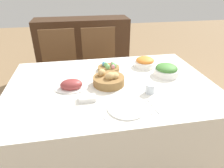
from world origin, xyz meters
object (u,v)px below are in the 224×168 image
at_px(spoon, 153,106).
at_px(drinking_cup, 150,89).
at_px(chair_far_left, 61,69).
at_px(egg_basket, 109,68).
at_px(green_salad_bowl, 166,70).
at_px(butter_dish, 87,98).
at_px(carrot_bowl, 145,62).
at_px(chair_far_center, 100,66).
at_px(fork, 104,111).
at_px(bread_basket, 109,79).
at_px(ham_platter, 71,85).
at_px(knife, 149,106).
at_px(dinner_plate, 127,108).
at_px(sideboard, 83,48).

distance_m(spoon, drinking_cup, 0.18).
relative_size(chair_far_left, egg_basket, 4.90).
distance_m(green_salad_bowl, butter_dish, 0.77).
bearing_deg(carrot_bowl, chair_far_left, 143.51).
relative_size(chair_far_center, green_salad_bowl, 4.46).
relative_size(chair_far_center, carrot_bowl, 4.89).
bearing_deg(fork, spoon, 4.44).
bearing_deg(egg_basket, carrot_bowl, 4.50).
height_order(carrot_bowl, drinking_cup, carrot_bowl).
bearing_deg(egg_basket, chair_far_left, 127.03).
height_order(bread_basket, ham_platter, bread_basket).
height_order(knife, drinking_cup, drinking_cup).
bearing_deg(green_salad_bowl, chair_far_center, 119.50).
relative_size(knife, spoon, 1.00).
relative_size(egg_basket, knife, 1.13).
height_order(egg_basket, spoon, egg_basket).
bearing_deg(ham_platter, green_salad_bowl, 6.63).
bearing_deg(egg_basket, spoon, -72.95).
xyz_separation_m(ham_platter, dinner_plate, (0.36, -0.34, -0.02)).
xyz_separation_m(chair_far_center, knife, (0.17, -1.29, 0.23)).
bearing_deg(dinner_plate, chair_far_left, 111.53).
height_order(chair_far_center, butter_dish, chair_far_center).
xyz_separation_m(chair_far_left, bread_basket, (0.45, -0.94, 0.27)).
relative_size(sideboard, knife, 8.36).
relative_size(egg_basket, spoon, 1.13).
bearing_deg(dinner_plate, green_salad_bowl, 43.31).
distance_m(sideboard, bread_basket, 1.90).
bearing_deg(chair_far_left, knife, -65.65).
xyz_separation_m(green_salad_bowl, knife, (-0.32, -0.44, -0.04)).
relative_size(chair_far_left, fork, 5.51).
height_order(egg_basket, ham_platter, egg_basket).
height_order(sideboard, knife, sideboard).
xyz_separation_m(dinner_plate, fork, (-0.15, 0.00, -0.00)).
bearing_deg(drinking_cup, fork, -155.08).
bearing_deg(bread_basket, drinking_cup, -33.23).
bearing_deg(bread_basket, butter_dish, -132.40).
height_order(chair_far_left, butter_dish, chair_far_left).
relative_size(spoon, drinking_cup, 2.53).
relative_size(sideboard, ham_platter, 5.68).
bearing_deg(bread_basket, fork, -104.62).
relative_size(chair_far_center, fork, 5.51).
xyz_separation_m(bread_basket, dinner_plate, (0.06, -0.36, -0.04)).
height_order(chair_far_center, sideboard, chair_far_center).
distance_m(spoon, butter_dish, 0.45).
distance_m(green_salad_bowl, spoon, 0.53).
xyz_separation_m(bread_basket, egg_basket, (0.05, 0.28, -0.02)).
height_order(chair_far_left, chair_far_center, same).
xyz_separation_m(bread_basket, knife, (0.21, -0.36, -0.04)).
distance_m(ham_platter, butter_dish, 0.22).
xyz_separation_m(egg_basket, ham_platter, (-0.34, -0.29, 0.00)).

